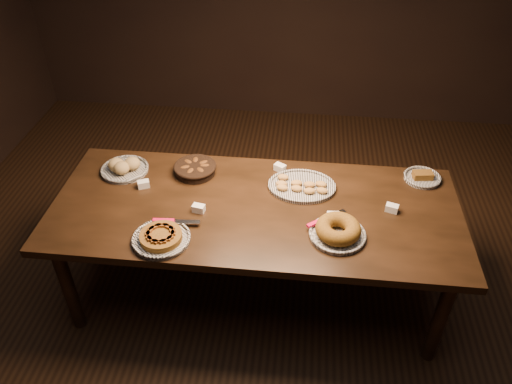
# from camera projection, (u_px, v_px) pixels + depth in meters

# --- Properties ---
(ground) EXTENTS (5.00, 5.00, 0.00)m
(ground) POSITION_uv_depth(u_px,v_px,m) (255.00, 292.00, 3.38)
(ground) COLOR black
(ground) RESTS_ON ground
(buffet_table) EXTENTS (2.40, 1.00, 0.75)m
(buffet_table) POSITION_uv_depth(u_px,v_px,m) (255.00, 216.00, 2.97)
(buffet_table) COLOR black
(buffet_table) RESTS_ON ground
(apple_tart_plate) EXTENTS (0.35, 0.32, 0.06)m
(apple_tart_plate) POSITION_uv_depth(u_px,v_px,m) (161.00, 237.00, 2.68)
(apple_tart_plate) COLOR white
(apple_tart_plate) RESTS_ON buffet_table
(madeleine_platter) EXTENTS (0.41, 0.34, 0.05)m
(madeleine_platter) POSITION_uv_depth(u_px,v_px,m) (301.00, 186.00, 3.05)
(madeleine_platter) COLOR black
(madeleine_platter) RESTS_ON buffet_table
(bundt_cake_plate) EXTENTS (0.33, 0.36, 0.10)m
(bundt_cake_plate) POSITION_uv_depth(u_px,v_px,m) (338.00, 231.00, 2.70)
(bundt_cake_plate) COLOR black
(bundt_cake_plate) RESTS_ON buffet_table
(croissant_basket) EXTENTS (0.30, 0.30, 0.07)m
(croissant_basket) POSITION_uv_depth(u_px,v_px,m) (195.00, 168.00, 3.16)
(croissant_basket) COLOR black
(croissant_basket) RESTS_ON buffet_table
(bread_roll_plate) EXTENTS (0.30, 0.30, 0.09)m
(bread_roll_plate) POSITION_uv_depth(u_px,v_px,m) (124.00, 167.00, 3.18)
(bread_roll_plate) COLOR white
(bread_roll_plate) RESTS_ON buffet_table
(loaf_plate) EXTENTS (0.23, 0.23, 0.05)m
(loaf_plate) POSITION_uv_depth(u_px,v_px,m) (422.00, 177.00, 3.12)
(loaf_plate) COLOR black
(loaf_plate) RESTS_ON buffet_table
(tent_cards) EXTENTS (1.57, 0.52, 0.04)m
(tent_cards) POSITION_uv_depth(u_px,v_px,m) (268.00, 196.00, 2.96)
(tent_cards) COLOR white
(tent_cards) RESTS_ON buffet_table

